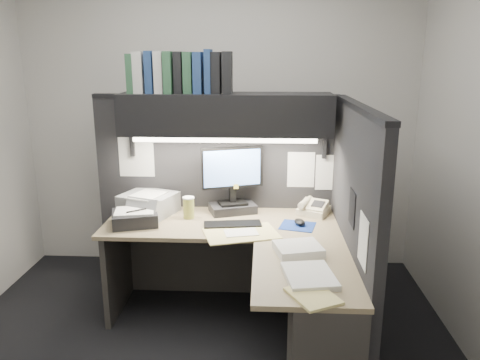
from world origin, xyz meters
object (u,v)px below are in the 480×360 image
Objects in this scene: desk at (265,296)px; overhead_shelf at (226,114)px; monitor at (233,187)px; keyboard at (233,225)px; printer at (149,203)px; notebook_stack at (135,218)px; telephone at (314,209)px; coffee_cup at (189,208)px.

desk is 1.10× the size of overhead_shelf.
desk is 3.28× the size of monitor.
keyboard is at bearing -76.70° from overhead_shelf.
overhead_shelf reaches higher than printer.
monitor reaches higher than notebook_stack.
printer is (-1.28, -0.04, 0.03)m from telephone.
keyboard is 1.86× the size of telephone.
telephone is 1.44× the size of coffee_cup.
telephone is (0.63, -0.01, -0.16)m from monitor.
coffee_cup is (-0.95, -0.14, 0.03)m from telephone.
printer is at bearing -153.25° from telephone.
overhead_shelf is 1.01m from notebook_stack.
notebook_stack is (-0.69, -0.30, -0.16)m from monitor.
monitor is 0.65m from telephone.
desk is at bearing -18.06° from printer.
notebook_stack is (-0.71, -0.00, 0.04)m from keyboard.
keyboard is 0.67m from telephone.
monitor is 3.37× the size of coffee_cup.
coffee_cup reaches higher than telephone.
overhead_shelf is (-0.30, 0.75, 1.06)m from desk.
coffee_cup is 0.34m from printer.
monitor reaches higher than keyboard.
monitor reaches higher than printer.
desk is 5.38× the size of notebook_stack.
keyboard is at bearing 0.12° from printer.
monitor is 2.34× the size of telephone.
printer is at bearing -178.27° from overhead_shelf.
coffee_cup is 0.40× the size of printer.
printer reaches higher than telephone.
telephone is at bearing 8.40° from coffee_cup.
printer is (-0.60, -0.02, -0.69)m from overhead_shelf.
coffee_cup reaches higher than keyboard.
printer is (-0.33, 0.10, -0.00)m from coffee_cup.
coffee_cup is at bearing -146.51° from telephone.
notebook_stack reaches higher than telephone.
coffee_cup is (-0.27, -0.12, -0.69)m from overhead_shelf.
monitor is at bearing -155.65° from telephone.
desk is 0.96m from monitor.
notebook_stack is (-0.64, -0.28, -0.72)m from overhead_shelf.
telephone is 0.58× the size of printer.
overhead_shelf is 4.04× the size of printer.
overhead_shelf reaches higher than desk.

